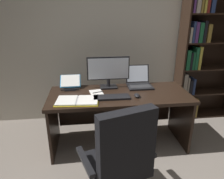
{
  "coord_description": "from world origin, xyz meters",
  "views": [
    {
      "loc": [
        -0.62,
        -1.11,
        1.69
      ],
      "look_at": [
        -0.34,
        1.22,
        0.8
      ],
      "focal_mm": 33.93,
      "sensor_mm": 36.0,
      "label": 1
    }
  ],
  "objects_px": {
    "desk": "(118,105)",
    "reading_stand_with_book": "(70,83)",
    "office_chair": "(120,166)",
    "keyboard": "(112,97)",
    "laptop": "(139,82)",
    "pen": "(98,92)",
    "bookshelf": "(202,56)",
    "computer_mouse": "(137,95)",
    "notepad": "(96,93)",
    "monitor": "(108,72)",
    "open_binder": "(77,101)"
  },
  "relations": [
    {
      "from": "bookshelf",
      "to": "keyboard",
      "type": "distance_m",
      "value": 1.73
    },
    {
      "from": "computer_mouse",
      "to": "laptop",
      "type": "bearing_deg",
      "value": 73.07
    },
    {
      "from": "keyboard",
      "to": "computer_mouse",
      "type": "height_order",
      "value": "computer_mouse"
    },
    {
      "from": "desk",
      "to": "pen",
      "type": "bearing_deg",
      "value": -173.02
    },
    {
      "from": "computer_mouse",
      "to": "open_binder",
      "type": "xyz_separation_m",
      "value": [
        -0.7,
        -0.05,
        -0.01
      ]
    },
    {
      "from": "office_chair",
      "to": "monitor",
      "type": "relative_size",
      "value": 1.84
    },
    {
      "from": "computer_mouse",
      "to": "notepad",
      "type": "distance_m",
      "value": 0.5
    },
    {
      "from": "reading_stand_with_book",
      "to": "monitor",
      "type": "bearing_deg",
      "value": -4.86
    },
    {
      "from": "keyboard",
      "to": "notepad",
      "type": "height_order",
      "value": "keyboard"
    },
    {
      "from": "desk",
      "to": "monitor",
      "type": "bearing_deg",
      "value": 124.99
    },
    {
      "from": "bookshelf",
      "to": "open_binder",
      "type": "bearing_deg",
      "value": -155.96
    },
    {
      "from": "keyboard",
      "to": "pen",
      "type": "distance_m",
      "value": 0.23
    },
    {
      "from": "desk",
      "to": "notepad",
      "type": "relative_size",
      "value": 8.21
    },
    {
      "from": "open_binder",
      "to": "pen",
      "type": "distance_m",
      "value": 0.34
    },
    {
      "from": "desk",
      "to": "keyboard",
      "type": "relative_size",
      "value": 4.11
    },
    {
      "from": "office_chair",
      "to": "laptop",
      "type": "relative_size",
      "value": 2.99
    },
    {
      "from": "laptop",
      "to": "computer_mouse",
      "type": "height_order",
      "value": "laptop"
    },
    {
      "from": "monitor",
      "to": "computer_mouse",
      "type": "height_order",
      "value": "monitor"
    },
    {
      "from": "reading_stand_with_book",
      "to": "notepad",
      "type": "height_order",
      "value": "reading_stand_with_book"
    },
    {
      "from": "office_chair",
      "to": "laptop",
      "type": "bearing_deg",
      "value": 52.02
    },
    {
      "from": "reading_stand_with_book",
      "to": "office_chair",
      "type": "bearing_deg",
      "value": -68.78
    },
    {
      "from": "reading_stand_with_book",
      "to": "bookshelf",
      "type": "bearing_deg",
      "value": 11.04
    },
    {
      "from": "laptop",
      "to": "reading_stand_with_book",
      "type": "bearing_deg",
      "value": 178.03
    },
    {
      "from": "desk",
      "to": "computer_mouse",
      "type": "bearing_deg",
      "value": -47.73
    },
    {
      "from": "desk",
      "to": "notepad",
      "type": "height_order",
      "value": "notepad"
    },
    {
      "from": "monitor",
      "to": "keyboard",
      "type": "height_order",
      "value": "monitor"
    },
    {
      "from": "office_chair",
      "to": "reading_stand_with_book",
      "type": "relative_size",
      "value": 3.84
    },
    {
      "from": "notepad",
      "to": "reading_stand_with_book",
      "type": "bearing_deg",
      "value": 144.67
    },
    {
      "from": "bookshelf",
      "to": "computer_mouse",
      "type": "distance_m",
      "value": 1.47
    },
    {
      "from": "keyboard",
      "to": "bookshelf",
      "type": "bearing_deg",
      "value": 27.92
    },
    {
      "from": "monitor",
      "to": "reading_stand_with_book",
      "type": "bearing_deg",
      "value": 175.14
    },
    {
      "from": "laptop",
      "to": "open_binder",
      "type": "relative_size",
      "value": 0.68
    },
    {
      "from": "reading_stand_with_book",
      "to": "notepad",
      "type": "xyz_separation_m",
      "value": [
        0.33,
        -0.23,
        -0.07
      ]
    },
    {
      "from": "reading_stand_with_book",
      "to": "pen",
      "type": "distance_m",
      "value": 0.42
    },
    {
      "from": "notepad",
      "to": "keyboard",
      "type": "bearing_deg",
      "value": -46.39
    },
    {
      "from": "laptop",
      "to": "pen",
      "type": "relative_size",
      "value": 2.41
    },
    {
      "from": "office_chair",
      "to": "keyboard",
      "type": "xyz_separation_m",
      "value": [
        0.03,
        0.8,
        0.31
      ]
    },
    {
      "from": "office_chair",
      "to": "laptop",
      "type": "xyz_separation_m",
      "value": [
        0.44,
        1.18,
        0.35
      ]
    },
    {
      "from": "bookshelf",
      "to": "computer_mouse",
      "type": "bearing_deg",
      "value": -146.51
    },
    {
      "from": "bookshelf",
      "to": "reading_stand_with_book",
      "type": "bearing_deg",
      "value": -168.96
    },
    {
      "from": "computer_mouse",
      "to": "pen",
      "type": "xyz_separation_m",
      "value": [
        -0.45,
        0.18,
        -0.01
      ]
    },
    {
      "from": "monitor",
      "to": "keyboard",
      "type": "relative_size",
      "value": 1.3
    },
    {
      "from": "desk",
      "to": "office_chair",
      "type": "bearing_deg",
      "value": -97.77
    },
    {
      "from": "desk",
      "to": "open_binder",
      "type": "bearing_deg",
      "value": -153.01
    },
    {
      "from": "laptop",
      "to": "notepad",
      "type": "bearing_deg",
      "value": -160.99
    },
    {
      "from": "laptop",
      "to": "pen",
      "type": "bearing_deg",
      "value": -160.36
    },
    {
      "from": "office_chair",
      "to": "pen",
      "type": "bearing_deg",
      "value": 79.68
    },
    {
      "from": "bookshelf",
      "to": "notepad",
      "type": "height_order",
      "value": "bookshelf"
    },
    {
      "from": "desk",
      "to": "reading_stand_with_book",
      "type": "relative_size",
      "value": 6.57
    },
    {
      "from": "laptop",
      "to": "computer_mouse",
      "type": "distance_m",
      "value": 0.4
    }
  ]
}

